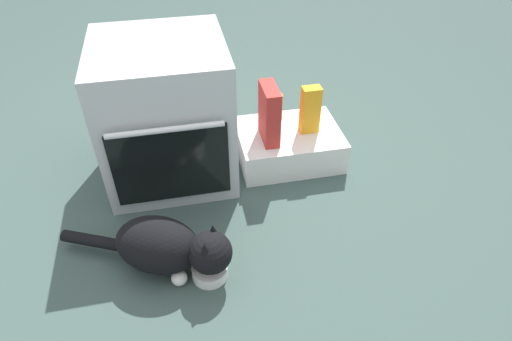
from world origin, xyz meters
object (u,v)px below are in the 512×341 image
(food_bowl, at_px, (210,270))
(sauce_jar, at_px, (275,107))
(cat, at_px, (168,246))
(cereal_box, at_px, (269,114))
(juice_carton, at_px, (310,110))
(pantry_cabinet, at_px, (288,145))
(oven, at_px, (166,113))

(food_bowl, distance_m, sauce_jar, 0.93)
(cat, distance_m, cereal_box, 0.78)
(food_bowl, height_order, cat, cat)
(juice_carton, relative_size, sauce_jar, 1.71)
(cat, xyz_separation_m, cereal_box, (0.52, 0.56, 0.18))
(pantry_cabinet, distance_m, food_bowl, 0.83)
(oven, xyz_separation_m, food_bowl, (0.10, -0.69, -0.30))
(cat, bearing_deg, sauce_jar, 76.33)
(food_bowl, height_order, juice_carton, juice_carton)
(oven, distance_m, cereal_box, 0.48)
(cat, distance_m, sauce_jar, 0.94)
(oven, bearing_deg, juice_carton, -3.42)
(pantry_cabinet, distance_m, sauce_jar, 0.20)
(cat, bearing_deg, pantry_cabinet, 68.74)
(cat, xyz_separation_m, juice_carton, (0.73, 0.58, 0.16))
(pantry_cabinet, relative_size, food_bowl, 3.66)
(sauce_jar, bearing_deg, juice_carton, -43.85)
(pantry_cabinet, relative_size, cat, 0.76)
(cereal_box, bearing_deg, pantry_cabinet, 18.91)
(juice_carton, bearing_deg, sauce_jar, 136.15)
(juice_carton, distance_m, cereal_box, 0.21)
(food_bowl, relative_size, cat, 0.21)
(juice_carton, bearing_deg, pantry_cabinet, 173.21)
(cat, bearing_deg, cereal_box, 72.44)
(oven, xyz_separation_m, sauce_jar, (0.54, 0.10, -0.09))
(sauce_jar, distance_m, cereal_box, 0.19)
(cat, height_order, juice_carton, juice_carton)
(sauce_jar, bearing_deg, pantry_cabinet, -69.74)
(cat, relative_size, juice_carton, 2.78)
(cat, relative_size, cereal_box, 2.39)
(cereal_box, bearing_deg, food_bowl, -121.06)
(oven, bearing_deg, food_bowl, -82.05)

